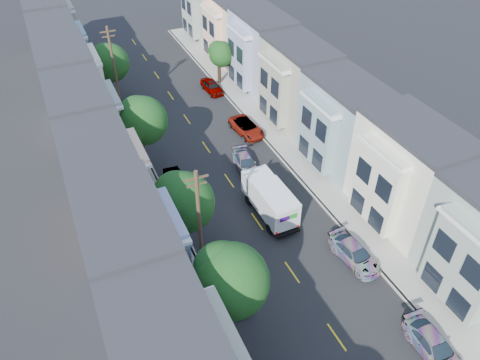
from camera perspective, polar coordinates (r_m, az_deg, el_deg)
The scene contains 24 objects.
ground at distance 35.86m, azimuth 6.36°, elevation -11.13°, with size 160.00×160.00×0.00m, color black.
road_slab at distance 45.73m, azimuth -2.80°, elevation 2.06°, with size 12.00×70.00×0.02m, color black.
curb_left at distance 44.36m, azimuth -10.07°, elevation 0.19°, with size 0.30×70.00×0.15m, color gray.
curb_right at distance 47.76m, azimuth 3.95°, elevation 3.89°, with size 0.30×70.00×0.15m, color gray.
sidewalk_left at distance 44.18m, azimuth -11.68°, elevation -0.24°, with size 2.60×70.00×0.15m, color gray.
sidewalk_right at distance 48.30m, azimuth 5.33°, elevation 4.24°, with size 2.60×70.00×0.15m, color gray.
centerline at distance 45.74m, azimuth -2.80°, elevation 2.05°, with size 0.12×70.00×0.01m, color gold.
townhouse_row_left at distance 43.90m, azimuth -16.43°, elevation -1.59°, with size 5.00×70.00×8.50m, color #809B9E.
townhouse_row_right at distance 50.05m, azimuth 9.16°, elevation 5.14°, with size 5.00×70.00×8.50m, color #809B9E.
tree_b at distance 28.13m, azimuth -1.34°, elevation -12.30°, with size 4.70×4.70×7.79m.
tree_c at distance 34.67m, azimuth -7.06°, elevation -2.81°, with size 4.70×4.70×6.82m.
tree_d at distance 42.85m, azimuth -11.86°, elevation 7.03°, with size 4.44×4.44×7.59m.
tree_e at distance 55.79m, azimuth -15.67°, elevation 13.54°, with size 4.32×4.32×7.00m.
tree_far_r at distance 58.65m, azimuth -2.34°, elevation 15.02°, with size 3.10×3.10×5.34m.
utility_pole_near at distance 31.46m, azimuth -4.89°, elevation -6.15°, with size 1.60×0.26×10.00m.
utility_pole_far at distance 52.69m, azimuth -14.99°, elevation 12.56°, with size 1.60×0.26×10.00m.
fedex_truck at distance 39.11m, azimuth 3.68°, elevation -2.31°, with size 2.38×6.19×2.97m.
lead_sedan at distance 44.66m, azimuth 0.68°, elevation 2.09°, with size 1.79×4.26×1.28m, color black.
parked_left_c at distance 33.84m, azimuth -0.91°, elevation -13.24°, with size 1.75×4.17×1.25m, color silver.
parked_left_d at distance 42.65m, azimuth -7.94°, elevation -0.31°, with size 1.43×4.06×1.35m, color #520F20.
parked_right_a at distance 33.53m, azimuth 22.58°, elevation -18.26°, with size 1.92×4.57×1.37m, color #393A3B.
parked_right_b at distance 36.99m, azimuth 13.80°, elevation -8.74°, with size 1.93×4.58×1.37m, color silver.
parked_right_c at distance 49.81m, azimuth 0.80°, elevation 6.41°, with size 2.23×4.83×1.34m, color black.
parked_right_d at distance 57.91m, azimuth -3.48°, elevation 11.29°, with size 1.62×4.24×1.38m, color black.
Camera 1 is at (-12.96, -19.37, 27.26)m, focal length 35.00 mm.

